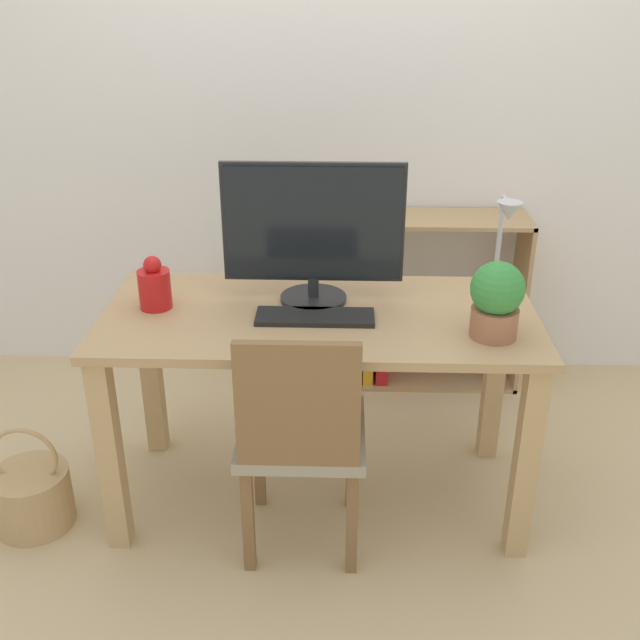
{
  "coord_description": "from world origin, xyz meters",
  "views": [
    {
      "loc": [
        0.08,
        -2.22,
        1.76
      ],
      "look_at": [
        0.0,
        0.1,
        0.66
      ],
      "focal_mm": 42.0,
      "sensor_mm": 36.0,
      "label": 1
    }
  ],
  "objects": [
    {
      "name": "desk_lamp",
      "position": [
        0.59,
        0.1,
        0.95
      ],
      "size": [
        0.1,
        0.19,
        0.36
      ],
      "color": "#B7B7BC",
      "rests_on": "desk"
    },
    {
      "name": "chair",
      "position": [
        -0.05,
        -0.28,
        0.45
      ],
      "size": [
        0.4,
        0.4,
        0.83
      ],
      "rotation": [
        0.0,
        0.0,
        -0.1
      ],
      "color": "#9E937F",
      "rests_on": "ground_plane"
    },
    {
      "name": "vase",
      "position": [
        -0.54,
        0.03,
        0.81
      ],
      "size": [
        0.11,
        0.11,
        0.18
      ],
      "color": "red",
      "rests_on": "desk"
    },
    {
      "name": "basket",
      "position": [
        -0.98,
        -0.19,
        0.11
      ],
      "size": [
        0.27,
        0.27,
        0.39
      ],
      "color": "tan",
      "rests_on": "ground_plane"
    },
    {
      "name": "ground_plane",
      "position": [
        0.0,
        0.0,
        0.0
      ],
      "size": [
        10.0,
        10.0,
        0.0
      ],
      "primitive_type": "plane",
      "color": "#CCB284"
    },
    {
      "name": "desk",
      "position": [
        0.0,
        0.0,
        0.6
      ],
      "size": [
        1.42,
        0.66,
        0.73
      ],
      "color": "tan",
      "rests_on": "ground_plane"
    },
    {
      "name": "bookshelf",
      "position": [
        0.21,
        0.87,
        0.33
      ],
      "size": [
        0.98,
        0.28,
        0.79
      ],
      "color": "tan",
      "rests_on": "ground_plane"
    },
    {
      "name": "potted_plant",
      "position": [
        0.54,
        -0.15,
        0.86
      ],
      "size": [
        0.16,
        0.16,
        0.24
      ],
      "color": "#9E6647",
      "rests_on": "desk"
    },
    {
      "name": "wall_back",
      "position": [
        0.0,
        1.05,
        1.3
      ],
      "size": [
        8.0,
        0.05,
        2.6
      ],
      "color": "white",
      "rests_on": "ground_plane"
    },
    {
      "name": "monitor",
      "position": [
        -0.02,
        0.1,
        0.99
      ],
      "size": [
        0.59,
        0.22,
        0.47
      ],
      "color": "#232326",
      "rests_on": "desk"
    },
    {
      "name": "keyboard",
      "position": [
        -0.01,
        -0.05,
        0.74
      ],
      "size": [
        0.38,
        0.13,
        0.02
      ],
      "color": "black",
      "rests_on": "desk"
    }
  ]
}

